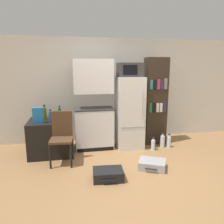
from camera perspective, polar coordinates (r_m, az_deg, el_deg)
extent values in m
plane|color=olive|center=(3.83, 6.78, -15.82)|extent=(24.00, 24.00, 0.00)
cube|color=beige|center=(5.41, 2.57, 5.86)|extent=(6.40, 0.10, 2.44)
cube|color=black|center=(4.68, -16.06, -6.32)|extent=(0.79, 0.76, 0.71)
cube|color=white|center=(4.81, -4.72, -4.41)|extent=(0.82, 0.45, 0.87)
cube|color=#333338|center=(4.71, -4.81, 0.85)|extent=(0.83, 0.46, 0.03)
cube|color=white|center=(4.63, -4.95, 9.28)|extent=(0.82, 0.39, 0.71)
cube|color=black|center=(4.72, -4.31, -9.77)|extent=(0.78, 0.01, 0.08)
cube|color=silver|center=(4.82, 4.54, -0.17)|extent=(0.56, 0.58, 1.56)
cube|color=gray|center=(4.60, 5.48, -3.95)|extent=(0.54, 0.01, 0.01)
cylinder|color=silver|center=(4.53, 7.87, 2.61)|extent=(0.02, 0.02, 0.55)
cube|color=#333333|center=(4.71, 4.72, 10.92)|extent=(0.51, 0.37, 0.30)
cube|color=black|center=(4.52, 4.81, 10.89)|extent=(0.30, 0.01, 0.20)
cube|color=#2D2319|center=(5.12, 11.20, 2.71)|extent=(0.49, 0.31, 1.97)
cube|color=#1E7033|center=(4.92, 10.09, 1.10)|extent=(0.06, 0.01, 0.21)
cube|color=black|center=(4.96, 10.98, 1.10)|extent=(0.07, 0.01, 0.21)
cube|color=silver|center=(4.99, 11.85, 1.11)|extent=(0.07, 0.01, 0.20)
cube|color=silver|center=(5.02, 12.72, 1.12)|extent=(0.06, 0.01, 0.20)
cube|color=#332856|center=(5.05, 13.59, 1.33)|extent=(0.06, 0.01, 0.23)
cube|color=teal|center=(4.86, 10.30, 7.04)|extent=(0.05, 0.01, 0.21)
cube|color=black|center=(4.89, 11.21, 7.04)|extent=(0.06, 0.01, 0.21)
cube|color=#A33351|center=(4.92, 12.11, 7.10)|extent=(0.07, 0.01, 0.22)
cube|color=#332856|center=(4.95, 12.99, 6.96)|extent=(0.06, 0.01, 0.20)
cube|color=slate|center=(4.99, 13.87, 7.18)|extent=(0.07, 0.01, 0.24)
cylinder|color=#1E47A3|center=(4.38, -15.76, -1.34)|extent=(0.07, 0.07, 0.20)
cylinder|color=#1E47A3|center=(4.36, -15.85, 0.18)|extent=(0.03, 0.03, 0.04)
cylinder|color=black|center=(4.35, -15.87, 0.54)|extent=(0.04, 0.04, 0.02)
cylinder|color=#1E6028|center=(4.77, -13.52, -0.21)|extent=(0.07, 0.07, 0.20)
cylinder|color=#1E6028|center=(4.75, -13.59, 1.15)|extent=(0.03, 0.03, 0.04)
cylinder|color=black|center=(4.75, -13.60, 1.47)|extent=(0.04, 0.04, 0.02)
cylinder|color=#566619|center=(4.60, -17.17, -0.52)|extent=(0.08, 0.08, 0.25)
cylinder|color=#566619|center=(4.58, -17.28, 1.27)|extent=(0.04, 0.04, 0.04)
cylinder|color=black|center=(4.57, -17.30, 1.70)|extent=(0.04, 0.04, 0.03)
cylinder|color=silver|center=(4.84, -19.12, -0.89)|extent=(0.07, 0.07, 0.11)
cylinder|color=silver|center=(4.83, -19.17, -0.14)|extent=(0.03, 0.03, 0.02)
cylinder|color=black|center=(4.82, -19.18, 0.05)|extent=(0.04, 0.04, 0.01)
cube|color=#1E66A8|center=(4.39, -18.80, -0.86)|extent=(0.19, 0.07, 0.30)
cylinder|color=black|center=(4.05, -15.86, -11.19)|extent=(0.04, 0.04, 0.44)
cylinder|color=black|center=(4.00, -10.63, -11.22)|extent=(0.04, 0.04, 0.44)
cylinder|color=black|center=(4.38, -15.03, -9.35)|extent=(0.04, 0.04, 0.44)
cylinder|color=black|center=(4.34, -10.22, -9.36)|extent=(0.04, 0.04, 0.44)
cube|color=#4C331E|center=(4.10, -13.09, -7.11)|extent=(0.44, 0.44, 0.04)
cube|color=#4C331E|center=(4.20, -12.95, -2.97)|extent=(0.38, 0.09, 0.48)
cube|color=#99999E|center=(4.04, 10.43, -13.31)|extent=(0.56, 0.52, 0.15)
cylinder|color=black|center=(3.86, 10.18, -14.52)|extent=(0.19, 0.11, 0.02)
cube|color=black|center=(3.63, -1.03, -15.99)|extent=(0.50, 0.38, 0.16)
cylinder|color=black|center=(3.46, -0.71, -17.44)|extent=(0.22, 0.04, 0.02)
cylinder|color=silver|center=(5.06, 13.03, -7.50)|extent=(0.10, 0.10, 0.26)
cylinder|color=silver|center=(5.01, 13.11, -5.84)|extent=(0.04, 0.04, 0.05)
cylinder|color=black|center=(5.00, 13.13, -5.44)|extent=(0.05, 0.05, 0.03)
cylinder|color=silver|center=(4.85, 10.69, -8.48)|extent=(0.09, 0.09, 0.22)
cylinder|color=silver|center=(4.81, 10.75, -7.03)|extent=(0.04, 0.04, 0.04)
cylinder|color=black|center=(4.80, 10.77, -6.68)|extent=(0.04, 0.04, 0.02)
cylinder|color=silver|center=(5.08, 14.65, -7.59)|extent=(0.09, 0.09, 0.25)
cylinder|color=silver|center=(5.03, 14.74, -6.04)|extent=(0.04, 0.04, 0.04)
cylinder|color=black|center=(5.02, 14.76, -5.66)|extent=(0.04, 0.04, 0.03)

